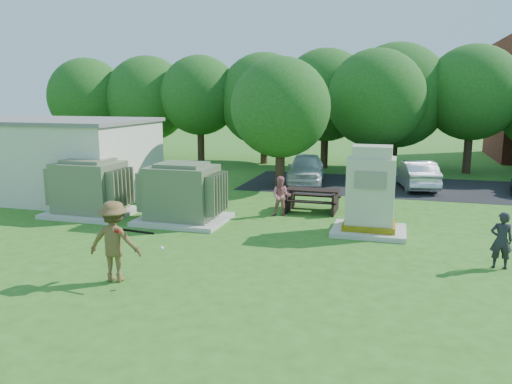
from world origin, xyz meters
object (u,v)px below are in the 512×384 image
(person_by_generator, at_px, (501,240))
(generator_cabinet, at_px, (370,195))
(batter, at_px, (114,241))
(car_silver_a, at_px, (416,174))
(transformer_right, at_px, (183,194))
(picnic_table, at_px, (312,197))
(person_at_picnic, at_px, (281,196))
(car_white, at_px, (306,168))
(transformer_left, at_px, (90,189))

(person_by_generator, bearing_deg, generator_cabinet, -35.83)
(batter, relative_size, car_silver_a, 0.48)
(transformer_right, bearing_deg, car_silver_a, 48.23)
(picnic_table, bearing_deg, person_at_picnic, -131.77)
(person_by_generator, height_order, person_at_picnic, person_by_generator)
(batter, bearing_deg, car_silver_a, -124.32)
(transformer_right, relative_size, car_white, 0.70)
(car_white, bearing_deg, batter, -103.88)
(transformer_right, xyz_separation_m, picnic_table, (4.07, 2.80, -0.44))
(transformer_left, bearing_deg, transformer_right, 0.00)
(person_by_generator, distance_m, car_white, 13.17)
(person_by_generator, xyz_separation_m, person_at_picnic, (-6.65, 3.86, -0.01))
(picnic_table, height_order, car_silver_a, car_silver_a)
(generator_cabinet, relative_size, picnic_table, 1.41)
(generator_cabinet, height_order, picnic_table, generator_cabinet)
(picnic_table, bearing_deg, person_by_generator, -40.91)
(person_by_generator, bearing_deg, batter, 21.00)
(batter, relative_size, person_at_picnic, 1.32)
(generator_cabinet, distance_m, car_silver_a, 8.76)
(transformer_left, bearing_deg, picnic_table, 19.80)
(car_silver_a, bearing_deg, car_white, -12.12)
(transformer_left, height_order, car_white, transformer_left)
(generator_cabinet, xyz_separation_m, batter, (-5.54, -5.93, -0.26))
(car_white, bearing_deg, person_by_generator, -63.98)
(car_white, height_order, car_silver_a, car_white)
(generator_cabinet, bearing_deg, picnic_table, 132.39)
(transformer_left, distance_m, batter, 7.21)
(transformer_right, height_order, batter, transformer_right)
(picnic_table, bearing_deg, car_white, 102.88)
(picnic_table, distance_m, car_white, 6.32)
(transformer_right, xyz_separation_m, batter, (0.81, -5.63, 0.00))
(car_silver_a, bearing_deg, generator_cabinet, 67.93)
(transformer_right, height_order, generator_cabinet, generator_cabinet)
(transformer_left, bearing_deg, generator_cabinet, 1.76)
(person_at_picnic, xyz_separation_m, car_white, (-0.45, 7.23, -0.01))
(generator_cabinet, height_order, person_by_generator, generator_cabinet)
(batter, distance_m, person_by_generator, 9.62)
(batter, bearing_deg, picnic_table, -119.34)
(person_by_generator, relative_size, car_silver_a, 0.37)
(person_by_generator, xyz_separation_m, car_white, (-7.10, 11.09, -0.02))
(picnic_table, relative_size, person_at_picnic, 1.36)
(transformer_right, distance_m, generator_cabinet, 6.36)
(person_at_picnic, xyz_separation_m, car_silver_a, (4.83, 7.17, -0.07))
(batter, distance_m, person_at_picnic, 7.71)
(generator_cabinet, xyz_separation_m, car_white, (-3.68, 8.65, -0.50))
(batter, distance_m, car_silver_a, 16.19)
(generator_cabinet, relative_size, person_at_picnic, 1.91)
(car_white, bearing_deg, picnic_table, -83.73)
(transformer_right, xyz_separation_m, generator_cabinet, (6.35, 0.31, 0.26))
(picnic_table, height_order, person_by_generator, person_by_generator)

